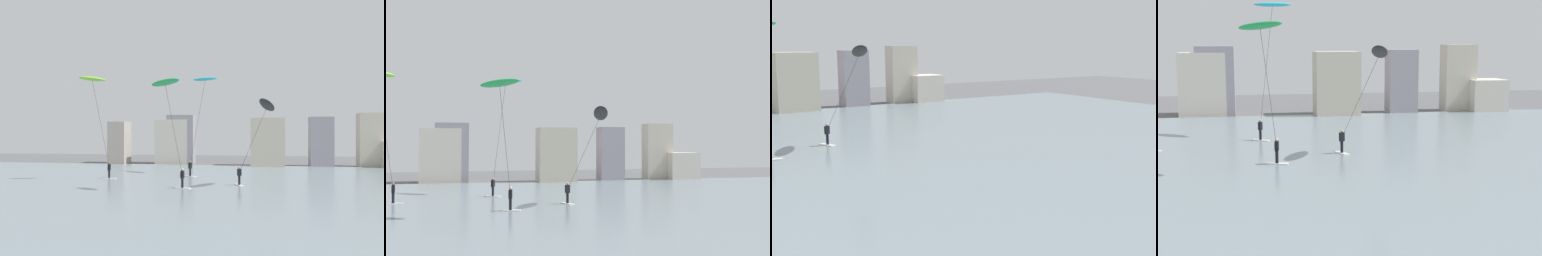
# 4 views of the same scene
# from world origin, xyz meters

# --- Properties ---
(water_bay) EXTENTS (84.00, 52.00, 0.10)m
(water_bay) POSITION_xyz_m (0.00, 30.06, 0.05)
(water_bay) COLOR gray
(water_bay) RESTS_ON ground
(kitesurfer_black) EXTENTS (3.74, 3.50, 7.50)m
(kitesurfer_black) POSITION_xyz_m (2.95, 34.47, 6.43)
(kitesurfer_black) COLOR silver
(kitesurfer_black) RESTS_ON water_bay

